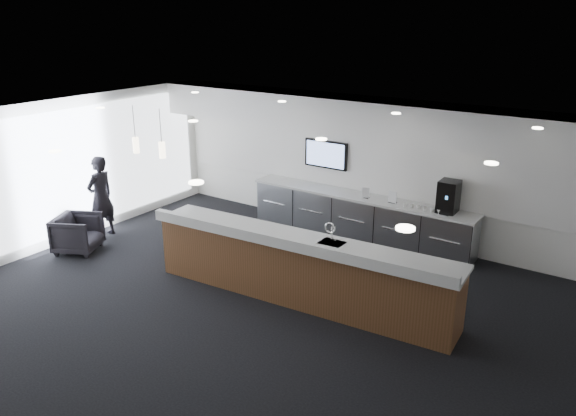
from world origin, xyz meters
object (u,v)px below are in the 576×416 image
Objects in this scene: armchair at (78,233)px; lounge_guest at (101,197)px; service_counter at (299,268)px; coffee_machine at (448,197)px.

lounge_guest reaches higher than armchair.
lounge_guest is at bearing 176.04° from service_counter.
coffee_machine reaches higher than service_counter.
armchair is 1.00m from lounge_guest.
lounge_guest is (-0.24, 0.82, 0.51)m from armchair.
armchair is at bearing 11.59° from lounge_guest.
coffee_machine is 0.35× the size of lounge_guest.
service_counter is 5.08m from lounge_guest.
lounge_guest is (-5.07, 0.00, 0.32)m from service_counter.
service_counter is 4.90m from armchair.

